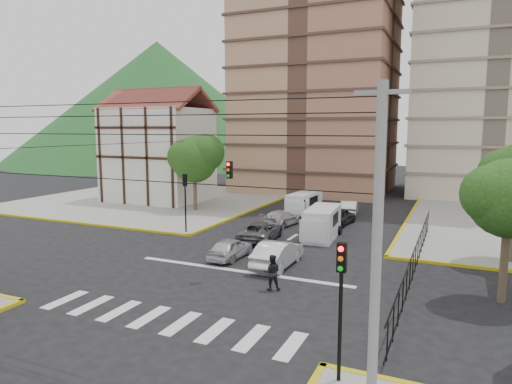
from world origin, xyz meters
The scene contains 22 objects.
ground centered at (0.00, 0.00, 0.00)m, with size 160.00×160.00×0.00m, color black.
sidewalk_nw centered at (-20.00, 20.00, 0.07)m, with size 26.00×26.00×0.15m, color gray.
crosswalk_stripes centered at (0.00, -6.00, 0.01)m, with size 12.00×2.40×0.01m, color silver.
stop_line centered at (0.00, 1.20, 0.01)m, with size 13.00×0.40×0.01m, color silver.
tudor_building centered at (-19.00, 20.00, 5.25)m, with size 10.80×8.05×12.23m.
distant_hill centered at (-55.00, 70.00, 14.00)m, with size 70.00×70.00×28.00m, color #1B531E.
park_fence centered at (9.00, 4.50, 0.00)m, with size 0.10×22.50×1.66m, color black, non-canonical shape.
tree_park_a centered at (13.08, 2.01, 5.01)m, with size 4.41×3.60×6.83m.
tree_tudor centered at (-11.90, 16.01, 5.22)m, with size 5.39×4.40×7.43m.
traffic_light_se centered at (7.80, -7.80, 3.11)m, with size 0.28×0.22×4.40m.
traffic_light_nw centered at (-7.80, 7.80, 3.11)m, with size 0.28×0.22×4.40m.
traffic_light_hanging centered at (0.00, -2.04, 5.90)m, with size 18.00×9.12×0.92m.
utility_pole_se centered at (9.00, -9.00, 4.77)m, with size 1.40×0.28×9.00m.
van_right_lane centered at (2.03, 10.40, 1.08)m, with size 2.32×5.09×2.23m.
van_left_lane centered at (-1.88, 18.14, 1.01)m, with size 2.19×4.77×2.09m.
car_silver_front_left centered at (-1.66, 3.24, 0.65)m, with size 1.53×3.79×1.29m, color silver.
car_white_front_right centered at (1.58, 2.90, 0.77)m, with size 1.62×4.66×1.53m, color silver.
car_grey_mid_left centered at (-1.78, 8.14, 0.69)m, with size 2.31×5.00×1.39m, color #5C5E64.
car_silver_rear_left centered at (-2.14, 13.38, 0.65)m, with size 1.82×4.48×1.30m, color silver.
car_darkgrey_mid_right centered at (2.08, 15.72, 0.72)m, with size 1.71×4.24×1.44m, color #232426.
car_white_rear_right centered at (1.87, 20.37, 0.67)m, with size 1.42×4.07×1.34m, color white.
pedestrian_crosswalk centered at (2.73, -0.83, 0.89)m, with size 0.87×0.68×1.79m, color black.
Camera 1 is at (10.84, -20.98, 7.96)m, focal length 32.00 mm.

